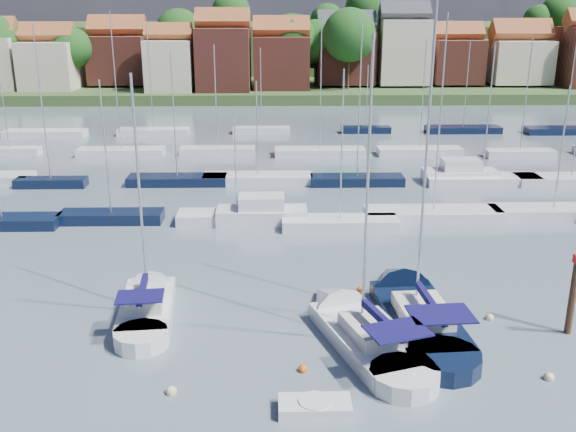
{
  "coord_description": "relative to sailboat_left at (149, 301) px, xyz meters",
  "views": [
    {
      "loc": [
        -4.22,
        -27.37,
        16.05
      ],
      "look_at": [
        -3.4,
        14.0,
        2.53
      ],
      "focal_mm": 40.0,
      "sensor_mm": 36.0,
      "label": 1
    }
  ],
  "objects": [
    {
      "name": "far_shore_town",
      "position": [
        13.59,
        127.23,
        4.25
      ],
      "size": [
        212.46,
        90.0,
        22.27
      ],
      "color": "#355028",
      "rests_on": "ground"
    },
    {
      "name": "buoy_c",
      "position": [
        8.35,
        -6.85,
        -0.36
      ],
      "size": [
        0.46,
        0.46,
        0.46
      ],
      "primitive_type": "sphere",
      "color": "#D85914",
      "rests_on": "ground"
    },
    {
      "name": "marina_field",
      "position": [
        13.27,
        29.71,
        0.07
      ],
      "size": [
        79.62,
        41.41,
        15.93
      ],
      "color": "silver",
      "rests_on": "ground"
    },
    {
      "name": "buoy_f",
      "position": [
        19.46,
        -7.75,
        -0.36
      ],
      "size": [
        0.47,
        0.47,
        0.47
      ],
      "primitive_type": "sphere",
      "color": "beige",
      "rests_on": "ground"
    },
    {
      "name": "buoy_d",
      "position": [
        13.54,
        -8.42,
        -0.36
      ],
      "size": [
        0.5,
        0.5,
        0.5
      ],
      "primitive_type": "sphere",
      "color": "beige",
      "rests_on": "ground"
    },
    {
      "name": "sailboat_left",
      "position": [
        0.0,
        0.0,
        0.0
      ],
      "size": [
        3.7,
        10.53,
        14.08
      ],
      "rotation": [
        0.0,
        0.0,
        1.67
      ],
      "color": "silver",
      "rests_on": "ground"
    },
    {
      "name": "sailboat_centre",
      "position": [
        11.12,
        -3.15,
        -0.01
      ],
      "size": [
        6.78,
        12.4,
        16.29
      ],
      "rotation": [
        0.0,
        0.0,
        1.89
      ],
      "color": "silver",
      "rests_on": "ground"
    },
    {
      "name": "timber_piling",
      "position": [
        22.18,
        -3.48,
        0.89
      ],
      "size": [
        0.4,
        0.4,
        6.59
      ],
      "color": "#4C331E",
      "rests_on": "ground"
    },
    {
      "name": "buoy_e",
      "position": [
        12.12,
        1.9,
        -0.36
      ],
      "size": [
        0.41,
        0.41,
        0.41
      ],
      "primitive_type": "sphere",
      "color": "#D85914",
      "rests_on": "ground"
    },
    {
      "name": "ground",
      "position": [
        11.37,
        34.57,
        -0.36
      ],
      "size": [
        260.0,
        260.0,
        0.0
      ],
      "primitive_type": "plane",
      "color": "#495864",
      "rests_on": "ground"
    },
    {
      "name": "buoy_g",
      "position": [
        18.65,
        -1.9,
        -0.36
      ],
      "size": [
        0.45,
        0.45,
        0.45
      ],
      "primitive_type": "sphere",
      "color": "beige",
      "rests_on": "ground"
    },
    {
      "name": "tender",
      "position": [
        8.71,
        -10.0,
        -0.11
      ],
      "size": [
        3.05,
        1.44,
        0.66
      ],
      "rotation": [
        0.0,
        0.0,
        0.01
      ],
      "color": "silver",
      "rests_on": "ground"
    },
    {
      "name": "buoy_b",
      "position": [
        2.53,
        -8.53,
        -0.36
      ],
      "size": [
        0.48,
        0.48,
        0.48
      ],
      "primitive_type": "sphere",
      "color": "beige",
      "rests_on": "ground"
    },
    {
      "name": "sailboat_navy",
      "position": [
        14.49,
        -0.82,
        -0.01
      ],
      "size": [
        4.4,
        13.38,
        18.16
      ],
      "rotation": [
        0.0,
        0.0,
        1.64
      ],
      "color": "black",
      "rests_on": "ground"
    }
  ]
}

